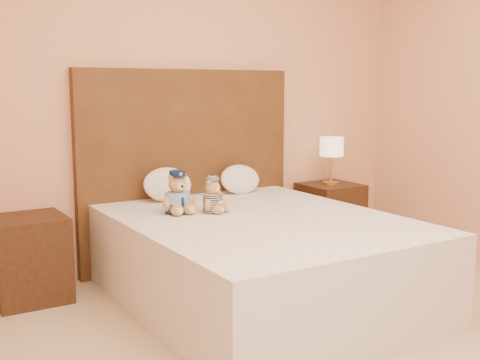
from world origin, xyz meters
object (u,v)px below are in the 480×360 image
Objects in this scene: teddy_police at (177,192)px; lamp at (332,149)px; nightstand_right at (330,216)px; pillow_right at (240,178)px; nightstand_left at (30,259)px; bed at (260,260)px; teddy_prisoner at (213,195)px; pillow_left at (168,183)px.

lamp is at bearing 12.85° from teddy_police.
pillow_right is (-0.89, 0.03, 0.39)m from nightstand_right.
teddy_police is at bearing -24.67° from nightstand_left.
bed is 5.89× the size of pillow_right.
teddy_prisoner reaches higher than nightstand_right.
bed is 5.00× the size of lamp.
nightstand_right is 0.97m from pillow_right.
teddy_police reaches higher than pillow_left.
lamp is (-0.00, 0.00, 0.57)m from nightstand_right.
teddy_police is 0.45m from pillow_left.
bed is 1.48m from nightstand_left.
pillow_left reaches higher than nightstand_left.
nightstand_left is at bearing -178.27° from pillow_left.
pillow_right is (0.62, 0.00, -0.01)m from pillow_left.
pillow_left is (-1.51, 0.03, 0.41)m from nightstand_right.
teddy_police reaches higher than nightstand_left.
pillow_right is at bearing 19.62° from teddy_prisoner.
teddy_police is 0.82× the size of pillow_right.
teddy_prisoner is (-0.17, 0.31, 0.39)m from bed.
nightstand_left is 2.50m from nightstand_right.
pillow_right is at bearing 29.08° from teddy_police.
pillow_right reaches higher than bed.
pillow_right is at bearing 1.07° from nightstand_left.
teddy_police is at bearing 133.63° from bed.
nightstand_right is 2.41× the size of teddy_prisoner.
nightstand_right is 1.73m from teddy_police.
nightstand_right is 1.56m from pillow_left.
bed is 7.20× the size of teddy_police.
nightstand_right is at bearing -5.72° from teddy_prisoner.
nightstand_right is at bearing 0.00° from nightstand_left.
teddy_police is at bearing -106.57° from pillow_left.
teddy_police reaches higher than pillow_right.
teddy_police reaches higher than bed.
lamp is 1.07× the size of pillow_left.
teddy_police is (-1.63, -0.40, -0.16)m from lamp.
lamp is 1.18× the size of pillow_right.
nightstand_left and nightstand_right have the same top height.
nightstand_left is 1.48× the size of pillow_left.
nightstand_right is (2.50, 0.00, 0.00)m from nightstand_left.
bed is 3.64× the size of nightstand_right.
bed is 0.99m from pillow_right.
pillow_left is at bearing 74.47° from teddy_prisoner.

